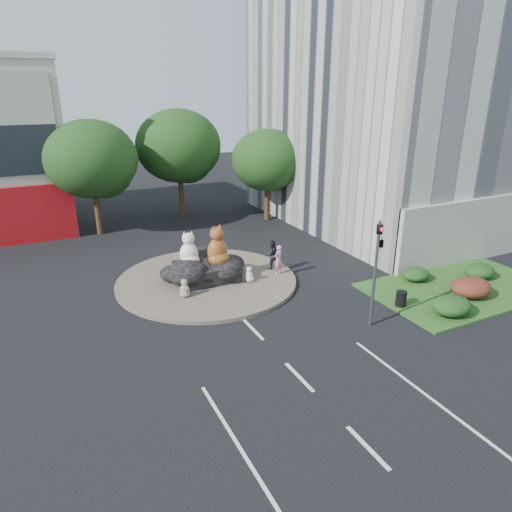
{
  "coord_description": "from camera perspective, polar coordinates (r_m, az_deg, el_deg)",
  "views": [
    {
      "loc": [
        -7.88,
        -12.35,
        10.28
      ],
      "look_at": [
        1.96,
        7.71,
        2.0
      ],
      "focal_mm": 32.0,
      "sensor_mm": 36.0,
      "label": 1
    }
  ],
  "objects": [
    {
      "name": "litter_bin",
      "position": [
        23.67,
        17.68,
        -5.09
      ],
      "size": [
        0.6,
        0.6,
        0.77
      ],
      "primitive_type": "cylinder",
      "rotation": [
        0.0,
        0.0,
        -0.16
      ],
      "color": "black",
      "rests_on": "grass_verge"
    },
    {
      "name": "hedge_red",
      "position": [
        25.98,
        25.3,
        -3.58
      ],
      "size": [
        2.2,
        1.76,
        0.99
      ],
      "primitive_type": "ellipsoid",
      "color": "#511A15",
      "rests_on": "grass_verge"
    },
    {
      "name": "tree_right",
      "position": [
        37.01,
        1.5,
        11.55
      ],
      "size": [
        5.7,
        5.7,
        7.3
      ],
      "color": "#382314",
      "rests_on": "ground"
    },
    {
      "name": "tree_mid",
      "position": [
        38.31,
        -9.56,
        12.99
      ],
      "size": [
        6.84,
        6.84,
        8.76
      ],
      "color": "#382314",
      "rests_on": "ground"
    },
    {
      "name": "roundabout_island",
      "position": [
        25.79,
        -6.17,
        -3.04
      ],
      "size": [
        10.0,
        10.0,
        0.2
      ],
      "primitive_type": "cylinder",
      "color": "brown",
      "rests_on": "ground"
    },
    {
      "name": "kitten_white",
      "position": [
        25.11,
        -0.87,
        -2.22
      ],
      "size": [
        0.59,
        0.53,
        0.9
      ],
      "primitive_type": null,
      "rotation": [
        0.0,
        0.0,
        0.12
      ],
      "color": "silver",
      "rests_on": "roundabout_island"
    },
    {
      "name": "tree_left",
      "position": [
        35.0,
        -19.74,
        10.91
      ],
      "size": [
        6.46,
        6.46,
        8.27
      ],
      "color": "#382314",
      "rests_on": "ground"
    },
    {
      "name": "grass_verge",
      "position": [
        27.11,
        24.2,
        -3.7
      ],
      "size": [
        10.0,
        6.0,
        0.12
      ],
      "primitive_type": "cube",
      "color": "#27501A",
      "rests_on": "ground"
    },
    {
      "name": "street_lamp",
      "position": [
        29.58,
        19.18,
        8.06
      ],
      "size": [
        2.34,
        0.22,
        8.06
      ],
      "color": "#595B60",
      "rests_on": "ground"
    },
    {
      "name": "pedestrian_pink",
      "position": [
        26.05,
        2.8,
        -0.44
      ],
      "size": [
        0.73,
        0.61,
        1.7
      ],
      "primitive_type": "imported",
      "rotation": [
        0.0,
        0.0,
        3.53
      ],
      "color": "pink",
      "rests_on": "roundabout_island"
    },
    {
      "name": "ground",
      "position": [
        17.9,
        5.43,
        -14.83
      ],
      "size": [
        120.0,
        120.0,
        0.0
      ],
      "primitive_type": "plane",
      "color": "black",
      "rests_on": "ground"
    },
    {
      "name": "hedge_back_green",
      "position": [
        26.98,
        19.39,
        -2.18
      ],
      "size": [
        1.6,
        1.28,
        0.72
      ],
      "primitive_type": "ellipsoid",
      "color": "#133D17",
      "rests_on": "grass_verge"
    },
    {
      "name": "pedestrian_dark",
      "position": [
        26.73,
        1.99,
        0.19
      ],
      "size": [
        0.93,
        0.77,
        1.75
      ],
      "primitive_type": "imported",
      "rotation": [
        0.0,
        0.0,
        3.01
      ],
      "color": "black",
      "rests_on": "roundabout_island"
    },
    {
      "name": "hedge_near_green",
      "position": [
        23.61,
        23.26,
        -5.73
      ],
      "size": [
        2.0,
        1.6,
        0.9
      ],
      "primitive_type": "ellipsoid",
      "color": "#133D17",
      "rests_on": "grass_verge"
    },
    {
      "name": "traffic_light",
      "position": [
        20.46,
        15.11,
        0.61
      ],
      "size": [
        0.44,
        1.24,
        5.0
      ],
      "color": "#595B60",
      "rests_on": "ground"
    },
    {
      "name": "kitten_calico",
      "position": [
        23.58,
        -8.92,
        -3.9
      ],
      "size": [
        0.78,
        0.79,
        1.0
      ],
      "primitive_type": null,
      "rotation": [
        0.0,
        0.0,
        -0.87
      ],
      "color": "beige",
      "rests_on": "roundabout_island"
    },
    {
      "name": "cat_tabby",
      "position": [
        24.9,
        -4.87,
        1.4
      ],
      "size": [
        1.69,
        1.59,
        2.26
      ],
      "primitive_type": null,
      "rotation": [
        0.0,
        0.0,
        0.38
      ],
      "color": "#CA572A",
      "rests_on": "rock_plinth"
    },
    {
      "name": "rock_plinth",
      "position": [
        25.58,
        -6.21,
        -1.9
      ],
      "size": [
        3.2,
        2.6,
        0.9
      ],
      "primitive_type": null,
      "color": "black",
      "rests_on": "roundabout_island"
    },
    {
      "name": "hedge_mid_green",
      "position": [
        28.72,
        26.18,
        -1.7
      ],
      "size": [
        1.8,
        1.44,
        0.81
      ],
      "primitive_type": "ellipsoid",
      "color": "#133D17",
      "rests_on": "grass_verge"
    },
    {
      "name": "cat_white",
      "position": [
        24.99,
        -8.41,
        0.94
      ],
      "size": [
        1.38,
        1.27,
        1.95
      ],
      "primitive_type": null,
      "rotation": [
        0.0,
        0.0,
        -0.24
      ],
      "color": "white",
      "rests_on": "rock_plinth"
    }
  ]
}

